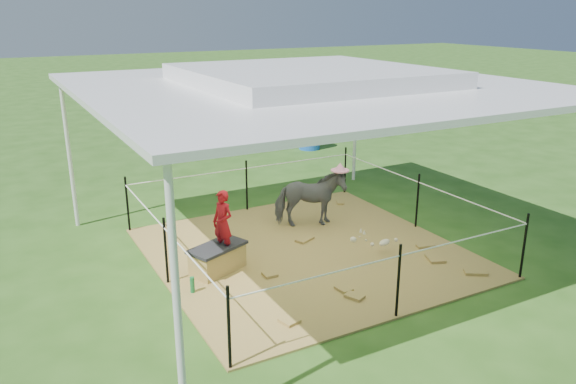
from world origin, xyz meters
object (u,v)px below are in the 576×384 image
picnic_table_far (304,113)px  distant_person (232,125)px  picnic_table_near (222,129)px  green_bottle (192,285)px  pony (310,199)px  foal (385,241)px  straw_bale (218,260)px  woman (222,216)px  trash_barrel (309,133)px

picnic_table_far → distant_person: 3.96m
distant_person → picnic_table_near: bearing=-63.9°
green_bottle → pony: pony is taller
foal → picnic_table_far: 10.99m
foal → picnic_table_far: size_ratio=0.45×
straw_bale → picnic_table_near: picnic_table_near is taller
distant_person → pony: bearing=98.0°
pony → foal: (0.42, -1.59, -0.30)m
foal → picnic_table_near: bearing=64.5°
picnic_table_near → distant_person: bearing=-105.5°
woman → distant_person: (3.33, 7.51, -0.27)m
trash_barrel → distant_person: distant_person is taller
pony → foal: pony is taller
straw_bale → trash_barrel: (5.13, 6.07, 0.24)m
woman → distant_person: size_ratio=0.81×
straw_bale → foal: foal is taller
straw_bale → green_bottle: size_ratio=3.60×
woman → trash_barrel: bearing=117.3°
distant_person → trash_barrel: bearing=159.1°
pony → picnic_table_near: (1.26, 7.17, -0.18)m
green_bottle → picnic_table_near: size_ratio=0.13×
straw_bale → foal: (2.53, -0.67, 0.03)m
straw_bale → pony: 2.32m
foal → picnic_table_far: (4.38, 10.08, 0.12)m
foal → woman: bearing=144.5°
straw_bale → green_bottle: (-0.55, -0.45, -0.07)m
woman → trash_barrel: size_ratio=1.07×
picnic_table_far → distant_person: distant_person is taller
picnic_table_near → straw_bale: bearing=-134.7°
trash_barrel → picnic_table_near: bearing=131.1°
woman → green_bottle: bearing=-78.3°
straw_bale → woman: woman is taller
trash_barrel → picnic_table_far: 3.78m
green_bottle → trash_barrel: 8.65m
distant_person → picnic_table_far: bearing=-131.9°
green_bottle → distant_person: size_ratio=0.19×
pony → trash_barrel: (3.03, 5.15, -0.09)m
foal → trash_barrel: bearing=48.8°
picnic_table_near → picnic_table_far: (3.54, 1.31, -0.00)m
pony → picnic_table_far: bearing=-10.2°
straw_bale → picnic_table_far: bearing=53.7°
woman → picnic_table_near: bearing=135.0°
pony → distant_person: 6.72m
distant_person → foal: bearing=103.1°
pony → straw_bale: bearing=132.9°
picnic_table_far → foal: bearing=-124.6°
green_bottle → distant_person: bearing=63.4°
straw_bale → picnic_table_near: size_ratio=0.46×
pony → foal: 1.67m
straw_bale → woman: size_ratio=0.83×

